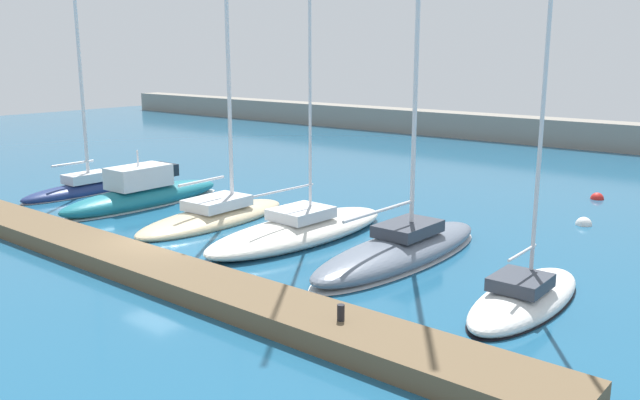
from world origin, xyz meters
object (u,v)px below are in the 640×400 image
sailboat_sand_third (214,214)px  dock_bollard (341,313)px  mooring_buoy_white (584,225)px  mooring_buoy_red (597,199)px  sailboat_slate_fifth (401,247)px  motorboat_teal_second (143,194)px  sailboat_white_sixth (525,297)px  sailboat_navy_nearest (86,187)px  sailboat_ivory_fourth (300,228)px

sailboat_sand_third → dock_bollard: size_ratio=32.02×
mooring_buoy_white → mooring_buoy_red: (-1.26, 5.80, 0.00)m
sailboat_slate_fifth → mooring_buoy_white: sailboat_slate_fifth is taller
motorboat_teal_second → sailboat_white_sixth: size_ratio=0.77×
sailboat_sand_third → mooring_buoy_white: (13.05, 9.98, -0.32)m
sailboat_navy_nearest → mooring_buoy_red: 27.07m
motorboat_teal_second → sailboat_slate_fifth: (14.79, 0.65, -0.07)m
sailboat_navy_nearest → sailboat_sand_third: size_ratio=0.79×
sailboat_ivory_fourth → mooring_buoy_red: (6.97, 15.41, -0.43)m
sailboat_white_sixth → mooring_buoy_white: 10.96m
mooring_buoy_red → dock_bollard: (0.42, -22.18, 0.81)m
sailboat_sand_third → sailboat_white_sixth: size_ratio=1.17×
mooring_buoy_red → sailboat_white_sixth: bearing=-79.4°
motorboat_teal_second → dock_bollard: (17.47, -6.38, 0.28)m
dock_bollard → mooring_buoy_red: bearing=91.1°
sailboat_white_sixth → motorboat_teal_second: bearing=86.6°
sailboat_sand_third → motorboat_teal_second: bearing=87.5°
sailboat_sand_third → sailboat_slate_fifth: (9.53, 0.64, 0.15)m
sailboat_navy_nearest → sailboat_ivory_fourth: (14.75, 0.74, 0.06)m
motorboat_teal_second → sailboat_white_sixth: sailboat_white_sixth is taller
sailboat_sand_third → mooring_buoy_red: size_ratio=20.87×
motorboat_teal_second → sailboat_white_sixth: bearing=-93.4°
motorboat_teal_second → mooring_buoy_white: (18.30, 10.00, -0.53)m
sailboat_slate_fifth → mooring_buoy_red: size_ratio=27.06×
sailboat_ivory_fourth → mooring_buoy_white: (8.23, 9.61, -0.43)m
sailboat_slate_fifth → mooring_buoy_white: size_ratio=25.66×
sailboat_slate_fifth → sailboat_navy_nearest: bearing=93.8°
sailboat_white_sixth → sailboat_sand_third: bearing=85.8°
sailboat_white_sixth → mooring_buoy_white: bearing=8.6°
sailboat_ivory_fourth → sailboat_slate_fifth: bearing=-84.2°
sailboat_sand_third → sailboat_ivory_fourth: 4.84m
mooring_buoy_white → mooring_buoy_red: bearing=102.2°
sailboat_slate_fifth → dock_bollard: sailboat_slate_fifth is taller
sailboat_slate_fifth → dock_bollard: bearing=-158.3°
motorboat_teal_second → mooring_buoy_white: bearing=-62.5°
mooring_buoy_red → sailboat_ivory_fourth: bearing=-114.3°
sailboat_sand_third → mooring_buoy_red: (11.79, 15.79, -0.32)m
sailboat_ivory_fourth → sailboat_white_sixth: sailboat_ivory_fourth is taller
sailboat_sand_third → mooring_buoy_white: size_ratio=19.79×
sailboat_navy_nearest → motorboat_teal_second: (4.68, 0.35, 0.17)m
sailboat_slate_fifth → dock_bollard: (2.68, -7.03, 0.35)m
dock_bollard → motorboat_teal_second: bearing=159.9°
sailboat_navy_nearest → sailboat_sand_third: (9.93, 0.37, -0.05)m
sailboat_navy_nearest → sailboat_ivory_fourth: sailboat_ivory_fourth is taller
sailboat_white_sixth → dock_bollard: sailboat_white_sixth is taller
sailboat_sand_third → dock_bollard: bearing=-120.3°
sailboat_slate_fifth → mooring_buoy_red: 15.32m
mooring_buoy_red → sailboat_navy_nearest: bearing=-143.4°
sailboat_ivory_fourth → mooring_buoy_white: bearing=-38.1°
sailboat_ivory_fourth → mooring_buoy_red: 16.92m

